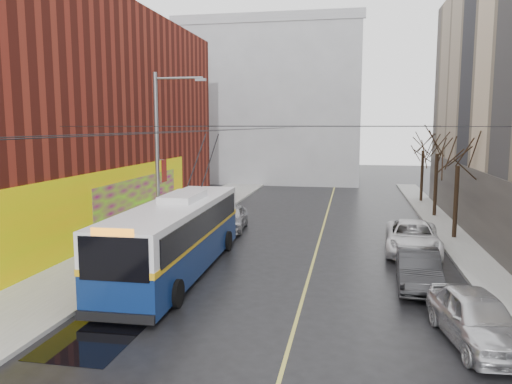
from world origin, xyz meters
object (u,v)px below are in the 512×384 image
tree_far (423,141)px  following_car (230,218)px  trolleybus (177,235)px  tree_near (458,152)px  streetlight_pole (160,158)px  parked_car_b (418,269)px  parked_car_a (477,318)px  pedestrian_a (158,229)px  pedestrian_b (147,226)px  tree_mid (438,143)px  parked_car_c (412,238)px

tree_far → following_car: size_ratio=1.42×
trolleybus → following_car: trolleybus is taller
tree_near → following_car: (-13.10, 0.11, -4.19)m
trolleybus → following_car: (0.17, 9.13, -0.87)m
streetlight_pole → parked_car_b: streetlight_pole is taller
streetlight_pole → parked_car_a: 15.98m
streetlight_pole → pedestrian_a: streetlight_pole is taller
parked_car_a → pedestrian_b: (-14.76, 10.27, 0.13)m
tree_mid → pedestrian_b: (-16.83, -10.97, -4.34)m
parked_car_b → pedestrian_b: (-13.73, 5.17, 0.17)m
parked_car_a → tree_mid: bearing=75.0°
tree_near → parked_car_a: (-2.07, -14.25, -4.18)m
parked_car_b → parked_car_c: 5.64m
streetlight_pole → parked_car_b: size_ratio=1.97×
pedestrian_a → trolleybus: bearing=-128.7°
streetlight_pole → pedestrian_b: bearing=129.8°
tree_near → parked_car_b: 10.54m
tree_near → tree_far: (0.00, 14.00, 0.17)m
pedestrian_b → parked_car_a: bearing=-113.9°
parked_car_b → following_car: 13.63m
tree_mid → parked_car_c: (-2.69, -10.52, -4.46)m
following_car → tree_far: bearing=41.7°
tree_far → parked_car_c: size_ratio=1.15×
tree_near → tree_mid: (0.00, 7.00, 0.28)m
tree_far → trolleybus: (-13.27, -23.02, -3.48)m
streetlight_pole → tree_far: streetlight_pole is taller
parked_car_c → following_car: bearing=164.4°
tree_mid → parked_car_a: bearing=-95.6°
tree_near → following_car: bearing=179.5°
streetlight_pole → trolleybus: bearing=-58.2°
streetlight_pole → tree_far: 25.09m
parked_car_c → pedestrian_b: bearing=-174.5°
parked_car_a → pedestrian_b: size_ratio=3.03×
trolleybus → parked_car_b: size_ratio=2.79×
tree_near → parked_car_c: size_ratio=1.12×
parked_car_a → following_car: parked_car_a is taller
streetlight_pole → parked_car_c: bearing=11.3°
trolleybus → tree_near: bearing=32.9°
pedestrian_b → tree_mid: bearing=-45.9°
parked_car_a → pedestrian_b: bearing=135.7°
tree_far → trolleybus: bearing=-120.0°
parked_car_b → parked_car_a: bearing=-75.7°
tree_far → parked_car_b: (-3.10, -23.14, -4.39)m
parked_car_a → tree_far: bearing=76.4°
pedestrian_a → tree_mid: bearing=-33.2°
tree_far → parked_car_a: size_ratio=1.41×
streetlight_pole → following_car: (2.04, 6.11, -4.06)m
streetlight_pole → parked_car_b: (12.04, -3.14, -4.10)m
tree_mid → parked_car_c: 11.74m
tree_far → parked_car_c: tree_far is taller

